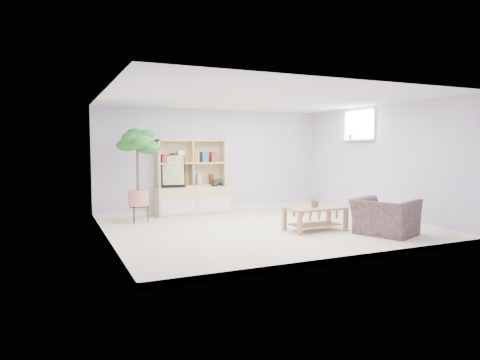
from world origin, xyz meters
name	(u,v)px	position (x,y,z in m)	size (l,w,h in m)	color
floor	(261,230)	(0.00, 0.00, 0.00)	(5.50, 5.00, 0.01)	beige
ceiling	(262,99)	(0.00, 0.00, 2.40)	(5.50, 5.00, 0.01)	white
walls	(262,165)	(0.00, 0.00, 1.20)	(5.51, 5.01, 2.40)	#B9AFD7
baseboard	(261,227)	(0.00, 0.00, 0.05)	(5.50, 5.00, 0.10)	white
window	(360,126)	(2.73, 0.60, 2.00)	(0.10, 0.98, 0.68)	white
window_sill	(357,140)	(2.67, 0.60, 1.68)	(0.14, 1.00, 0.04)	white
storage_unit	(193,177)	(-0.60, 2.24, 0.84)	(1.69, 0.57, 1.69)	tan
poster	(173,171)	(-1.06, 2.21, 1.00)	(0.53, 0.12, 0.73)	yellow
toy_truck	(217,182)	(-0.05, 2.15, 0.72)	(0.33, 0.23, 0.18)	black
coffee_table	(315,219)	(0.85, -0.48, 0.22)	(1.06, 0.58, 0.43)	#996C49
table_plant	(315,200)	(0.87, -0.47, 0.57)	(0.24, 0.21, 0.27)	#247526
floor_tree	(138,176)	(-1.93, 1.67, 0.96)	(0.71, 0.71, 1.91)	#195412
armchair	(385,214)	(1.76, -1.29, 0.36)	(0.98, 0.85, 0.72)	#0D1335
sill_plant	(351,134)	(2.67, 0.82, 1.82)	(0.13, 0.10, 0.23)	#195412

